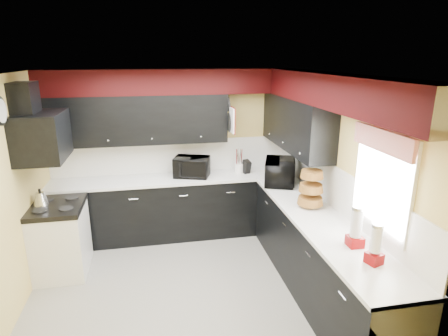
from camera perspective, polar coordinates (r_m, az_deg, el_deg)
The scene contains 35 objects.
ground at distance 4.69m, azimuth -5.79°, elevation -18.14°, with size 3.60×3.60×0.00m, color gray.
wall_back at distance 5.83m, azimuth -7.87°, elevation 2.41°, with size 3.60×0.06×2.50m, color #E0C666.
wall_right at distance 4.61m, azimuth 16.61°, elevation -2.05°, with size 0.06×3.60×2.50m, color #E0C666.
wall_left at distance 4.37m, azimuth -30.61°, elevation -4.79°, with size 0.06×3.60×2.50m, color #E0C666.
ceiling at distance 3.86m, azimuth -6.91°, elevation 13.98°, with size 3.60×3.60×0.06m, color white.
cab_back at distance 5.80m, azimuth -7.37°, elevation -6.00°, with size 3.60×0.60×0.90m, color black.
cab_right at distance 4.56m, azimuth 14.08°, elevation -13.10°, with size 0.60×3.00×0.90m, color black.
counter_back at distance 5.63m, azimuth -7.54°, elevation -1.59°, with size 3.62×0.64×0.04m, color white.
counter_right at distance 4.34m, azimuth 14.52°, elevation -7.70°, with size 0.64×3.02×0.04m, color white.
splash_back at distance 5.83m, azimuth -7.84°, elevation 1.81°, with size 3.60×0.02×0.50m, color white.
splash_right at distance 4.62m, azimuth 16.44°, elevation -2.76°, with size 0.02×3.60×0.50m, color white.
upper_back at distance 5.54m, azimuth -13.18°, elevation 7.20°, with size 2.60×0.35×0.70m, color black.
upper_right at distance 5.19m, azimuth 10.85°, elevation 6.71°, with size 0.35×1.80×0.70m, color black.
soffit_back at distance 5.48m, azimuth -8.20°, elevation 12.89°, with size 3.60×0.36×0.35m, color black.
soffit_right at distance 4.15m, azimuth 16.76°, elevation 11.17°, with size 0.36×3.24×0.35m, color black.
stove at distance 5.25m, azimuth -23.55°, elevation -10.09°, with size 0.60×0.75×0.86m, color white.
cooktop at distance 5.07m, azimuth -24.15°, elevation -5.43°, with size 0.62×0.77×0.06m, color black.
hood at distance 4.85m, azimuth -25.97°, elevation 4.36°, with size 0.50×0.78×0.55m, color black.
hood_duct at distance 4.82m, azimuth -28.12°, elevation 9.11°, with size 0.24×0.40×0.40m, color black.
window at distance 3.78m, azimuth 22.99°, elevation -2.02°, with size 0.03×0.86×0.96m, color white, non-canonical shape.
valance at distance 3.65m, azimuth 22.98°, elevation 3.88°, with size 0.04×0.88×0.20m, color red.
pan_top at distance 5.55m, azimuth 0.58°, elevation 9.73°, with size 0.03×0.22×0.40m, color black, non-canonical shape.
pan_mid at distance 5.46m, azimuth 0.85°, elevation 6.96°, with size 0.03×0.28×0.46m, color black, non-canonical shape.
pan_low at distance 5.72m, azimuth 0.31°, elevation 7.10°, with size 0.03×0.24×0.42m, color black, non-canonical shape.
cut_board at distance 5.34m, azimuth 1.23°, elevation 7.28°, with size 0.03×0.26×0.35m, color white.
baskets at distance 4.55m, azimuth 13.12°, elevation -2.94°, with size 0.27×0.27×0.50m, color brown, non-canonical shape.
clock at distance 4.38m, azimuth -30.96°, elevation 7.46°, with size 0.03×0.30×0.30m, color black, non-canonical shape.
deco_plate at distance 4.08m, azimuth 19.67°, elevation 9.76°, with size 0.03×0.24×0.24m, color white, non-canonical shape.
toaster_oven at distance 5.60m, azimuth -4.95°, elevation 0.17°, with size 0.51×0.42×0.29m, color black.
microwave at distance 5.34m, azimuth 8.52°, elevation -0.56°, with size 0.60×0.41×0.33m, color black.
utensil_crock at distance 5.78m, azimuth 2.30°, elevation -0.02°, with size 0.13×0.13×0.14m, color white.
knife_block at distance 5.74m, azimuth 3.43°, elevation 0.16°, with size 0.09×0.13×0.20m, color black.
kettle at distance 5.12m, azimuth -26.16°, elevation -4.19°, with size 0.18×0.18×0.16m, color #B1B0B5, non-canonical shape.
dispenser_a at distance 3.76m, azimuth 19.50°, elevation -8.65°, with size 0.14×0.14×0.37m, color #63010D, non-canonical shape.
dispenser_b at distance 3.54m, azimuth 22.09°, elevation -10.97°, with size 0.12×0.12×0.33m, color #5B0C17, non-canonical shape.
Camera 1 is at (-0.30, -3.84, 2.68)m, focal length 30.00 mm.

